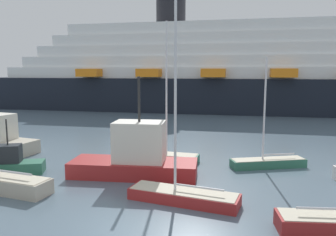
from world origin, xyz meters
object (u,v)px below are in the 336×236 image
at_px(fishing_boat_0, 6,164).
at_px(cruise_ship, 277,73).
at_px(sailboat_0, 183,193).
at_px(sailboat_3, 161,155).
at_px(fishing_boat_2, 136,157).
at_px(sailboat_6, 268,161).

xyz_separation_m(fishing_boat_0, cruise_ship, (25.22, 42.01, 6.18)).
xyz_separation_m(sailboat_0, sailboat_3, (-2.73, 8.28, 0.00)).
xyz_separation_m(sailboat_3, fishing_boat_2, (-1.03, -4.07, 0.85)).
relative_size(sailboat_0, sailboat_6, 1.40).
bearing_deg(sailboat_0, cruise_ship, -91.79).
height_order(sailboat_3, fishing_boat_0, sailboat_3).
relative_size(sailboat_3, fishing_boat_0, 2.03).
relative_size(sailboat_6, cruise_ship, 0.08).
height_order(fishing_boat_0, cruise_ship, cruise_ship).
xyz_separation_m(sailboat_0, cruise_ship, (12.12, 45.27, 6.35)).
distance_m(sailboat_0, cruise_ship, 47.29).
distance_m(fishing_boat_0, cruise_ship, 49.39).
bearing_deg(sailboat_0, sailboat_6, -112.80).
bearing_deg(sailboat_0, sailboat_3, -58.56).
bearing_deg(sailboat_6, sailboat_3, -20.98).
relative_size(sailboat_3, cruise_ship, 0.10).
distance_m(sailboat_3, sailboat_6, 8.44).
relative_size(sailboat_0, fishing_boat_2, 1.31).
bearing_deg(cruise_ship, fishing_boat_2, -107.98).
height_order(sailboat_6, cruise_ship, cruise_ship).
xyz_separation_m(fishing_boat_0, fishing_boat_2, (9.34, 0.95, 0.68)).
bearing_deg(cruise_ship, sailboat_6, -96.57).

